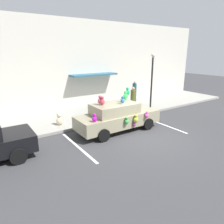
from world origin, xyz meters
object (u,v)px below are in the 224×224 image
object	(u,v)px
plush_covered_car	(117,116)
pedestrian_walking_past	(134,93)
teddy_bear_on_sidewalk	(60,119)
street_lamp_post	(152,76)
pedestrian_near_shopfront	(133,99)

from	to	relation	value
plush_covered_car	pedestrian_walking_past	distance (m)	6.00
plush_covered_car	teddy_bear_on_sidewalk	distance (m)	3.32
teddy_bear_on_sidewalk	street_lamp_post	size ratio (longest dim) A/B	0.19
plush_covered_car	teddy_bear_on_sidewalk	size ratio (longest dim) A/B	6.43
plush_covered_car	pedestrian_walking_past	size ratio (longest dim) A/B	2.61
street_lamp_post	pedestrian_near_shopfront	world-z (taller)	street_lamp_post
plush_covered_car	pedestrian_near_shopfront	xyz separation A→B (m)	(3.09, 2.43, 0.10)
plush_covered_car	pedestrian_near_shopfront	world-z (taller)	plush_covered_car
pedestrian_walking_past	pedestrian_near_shopfront	bearing A→B (deg)	-132.73
pedestrian_walking_past	plush_covered_car	bearing A→B (deg)	-138.64
street_lamp_post	pedestrian_walking_past	xyz separation A→B (m)	(0.25, 2.13, -1.57)
plush_covered_car	teddy_bear_on_sidewalk	xyz separation A→B (m)	(-2.45, 2.22, -0.32)
street_lamp_post	pedestrian_walking_past	distance (m)	2.66
plush_covered_car	pedestrian_walking_past	bearing A→B (deg)	41.36
plush_covered_car	street_lamp_post	distance (m)	4.94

